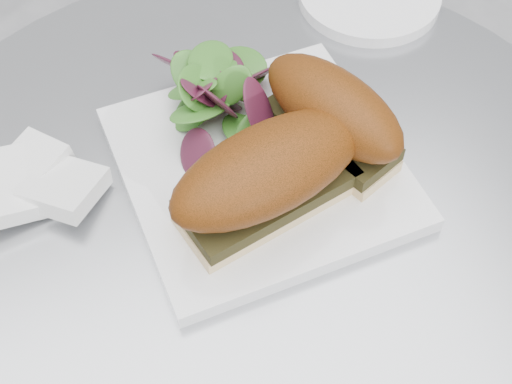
# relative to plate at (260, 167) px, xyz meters

# --- Properties ---
(table) EXTENTS (0.70, 0.70, 0.73)m
(table) POSITION_rel_plate_xyz_m (-0.02, -0.04, -0.25)
(table) COLOR #A9ABB0
(table) RESTS_ON ground
(plate) EXTENTS (0.25, 0.25, 0.02)m
(plate) POSITION_rel_plate_xyz_m (0.00, 0.00, 0.00)
(plate) COLOR white
(plate) RESTS_ON table
(sandwich_left) EXTENTS (0.19, 0.12, 0.08)m
(sandwich_left) POSITION_rel_plate_xyz_m (-0.01, -0.05, 0.05)
(sandwich_left) COLOR beige
(sandwich_left) RESTS_ON plate
(sandwich_right) EXTENTS (0.12, 0.16, 0.08)m
(sandwich_right) POSITION_rel_plate_xyz_m (0.07, -0.00, 0.05)
(sandwich_right) COLOR beige
(sandwich_right) RESTS_ON plate
(salad) EXTENTS (0.12, 0.12, 0.05)m
(salad) POSITION_rel_plate_xyz_m (-0.03, 0.07, 0.03)
(salad) COLOR #49832A
(salad) RESTS_ON plate
(napkin) EXTENTS (0.12, 0.12, 0.02)m
(napkin) POSITION_rel_plate_xyz_m (-0.19, 0.04, 0.00)
(napkin) COLOR white
(napkin) RESTS_ON table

